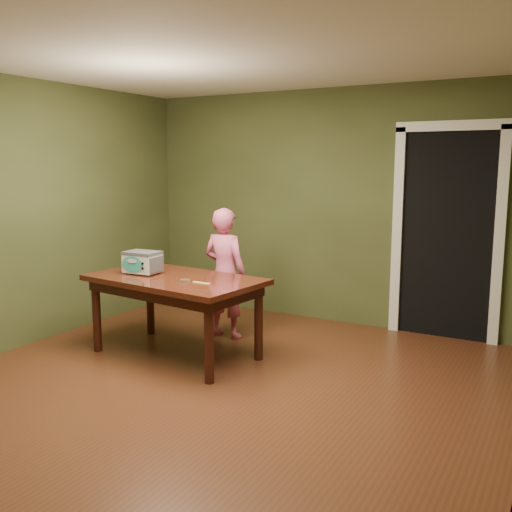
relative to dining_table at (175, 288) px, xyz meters
The scene contains 8 objects.
floor 1.19m from the dining_table, 40.97° to the right, with size 5.00×5.00×0.00m, color #542918.
room_shell 1.45m from the dining_table, 40.97° to the right, with size 4.52×5.02×2.61m.
doorway 2.98m from the dining_table, 46.02° to the left, with size 1.10×0.66×2.25m.
dining_table is the anchor object (origin of this frame).
toy_oven 0.43m from the dining_table, behind, with size 0.35×0.25×0.21m.
baking_pan 0.27m from the dining_table, 31.42° to the right, with size 0.10×0.10×0.02m.
spatula 0.40m from the dining_table, 16.41° to the right, with size 0.18×0.03×0.01m, color #FFF96E.
child 0.74m from the dining_table, 83.49° to the left, with size 0.49×0.32×1.34m, color #DD5B84.
Camera 1 is at (2.42, -3.47, 1.79)m, focal length 40.00 mm.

